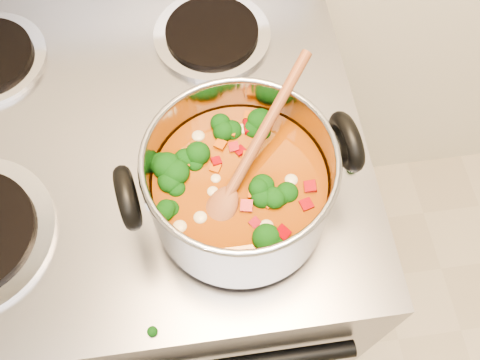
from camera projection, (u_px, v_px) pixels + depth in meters
name	position (u px, v px, depth m)	size (l,w,h in m)	color
electric_range	(150.00, 237.00, 1.19)	(0.75, 0.68, 1.08)	gray
stockpot	(241.00, 185.00, 0.65)	(0.29, 0.23, 0.14)	#9FA0A7
wooden_spoon	(243.00, 168.00, 0.63)	(0.17, 0.20, 0.10)	brown
cooktop_crumbs	(240.00, 216.00, 0.71)	(0.28, 0.22, 0.01)	black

